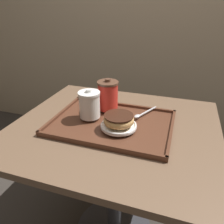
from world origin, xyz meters
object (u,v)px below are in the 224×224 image
object	(u,v)px
coffee_cup_front	(90,104)
coffee_cup_rear	(108,95)
donut_chocolate_glazed	(119,119)
spoon	(141,114)

from	to	relation	value
coffee_cup_front	coffee_cup_rear	bearing A→B (deg)	64.08
donut_chocolate_glazed	spoon	distance (m)	0.15
coffee_cup_front	donut_chocolate_glazed	distance (m)	0.16
coffee_cup_front	donut_chocolate_glazed	world-z (taller)	coffee_cup_front
spoon	coffee_cup_front	bearing A→B (deg)	-43.42
donut_chocolate_glazed	spoon	size ratio (longest dim) A/B	0.83
donut_chocolate_glazed	coffee_cup_rear	bearing A→B (deg)	123.25
coffee_cup_front	donut_chocolate_glazed	xyz separation A→B (m)	(0.15, -0.05, -0.03)
coffee_cup_front	spoon	distance (m)	0.24
donut_chocolate_glazed	spoon	xyz separation A→B (m)	(0.07, 0.13, -0.03)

